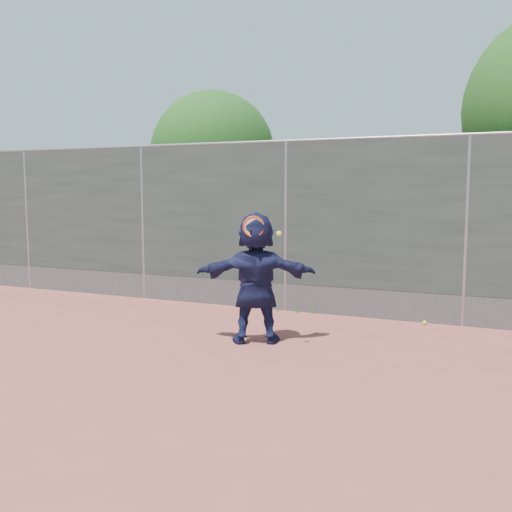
% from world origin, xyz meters
% --- Properties ---
extents(ground, '(80.00, 80.00, 0.00)m').
position_xyz_m(ground, '(0.00, 0.00, 0.00)').
color(ground, '#9E4C42').
rests_on(ground, ground).
extents(player, '(1.79, 1.17, 1.85)m').
position_xyz_m(player, '(0.36, 1.33, 0.92)').
color(player, '#161B3E').
rests_on(player, ground).
extents(ball_ground, '(0.07, 0.07, 0.07)m').
position_xyz_m(ball_ground, '(2.44, 3.35, 0.03)').
color(ball_ground, '#EFF937').
rests_on(ball_ground, ground).
extents(fence, '(20.00, 0.06, 3.03)m').
position_xyz_m(fence, '(-0.00, 3.50, 1.58)').
color(fence, '#38423D').
rests_on(fence, ground).
extents(swing_action, '(0.58, 0.22, 0.51)m').
position_xyz_m(swing_action, '(0.44, 1.13, 1.63)').
color(swing_action, '#E04215').
rests_on(swing_action, ground).
extents(tree_left, '(3.15, 3.00, 4.53)m').
position_xyz_m(tree_left, '(-2.85, 6.55, 2.94)').
color(tree_left, '#382314').
rests_on(tree_left, ground).
extents(weed_clump, '(0.68, 0.07, 0.30)m').
position_xyz_m(weed_clump, '(0.29, 3.38, 0.13)').
color(weed_clump, '#387226').
rests_on(weed_clump, ground).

